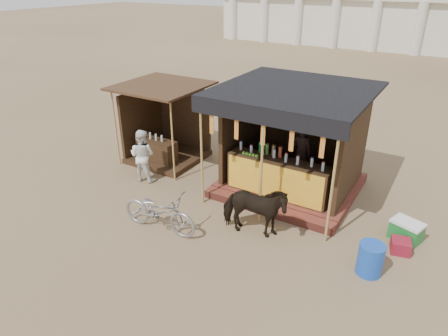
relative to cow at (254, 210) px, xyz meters
name	(u,v)px	position (x,y,z in m)	size (l,w,h in m)	color
ground	(186,241)	(-1.14, -0.96, -0.63)	(120.00, 120.00, 0.00)	#846B4C
main_stall	(292,154)	(-0.14, 2.40, 0.39)	(3.60, 3.61, 2.78)	brown
secondary_stall	(163,132)	(-4.31, 2.28, 0.22)	(2.40, 2.40, 2.38)	#3C2A16
cow	(254,210)	(0.00, 0.00, 0.00)	(0.68, 1.50, 1.27)	black
motorbike	(159,211)	(-1.90, -0.91, -0.15)	(0.65, 1.86, 0.98)	#9999A1
bystander	(142,155)	(-3.85, 0.78, 0.11)	(0.73, 0.57, 1.49)	white
blue_barrel	(370,259)	(2.50, 0.03, -0.31)	(0.49, 0.49, 0.66)	#1747B1
red_crate	(401,246)	(2.91, 1.04, -0.49)	(0.38, 0.39, 0.28)	maroon
cooler	(406,231)	(2.93, 1.54, -0.40)	(0.75, 0.63, 0.46)	#1A752C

